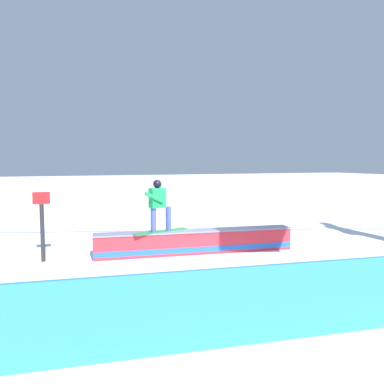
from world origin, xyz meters
TOP-DOWN VIEW (x-y plane):
  - ground_plane at (0.00, 0.00)m, footprint 120.00×120.00m
  - grind_box at (0.00, 0.00)m, footprint 5.44×1.19m
  - snowboarder at (1.03, -0.11)m, footprint 1.59×0.65m
  - safety_fence at (0.00, 4.93)m, footprint 11.54×1.57m
  - trail_marker at (3.87, -0.61)m, footprint 0.40×0.10m

SIDE VIEW (x-z plane):
  - ground_plane at x=0.00m, z-range 0.00..0.00m
  - grind_box at x=0.00m, z-range -0.03..0.61m
  - safety_fence at x=0.00m, z-range 0.00..1.08m
  - trail_marker at x=3.87m, z-range 0.07..1.81m
  - snowboarder at x=1.03m, z-range 0.70..2.08m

